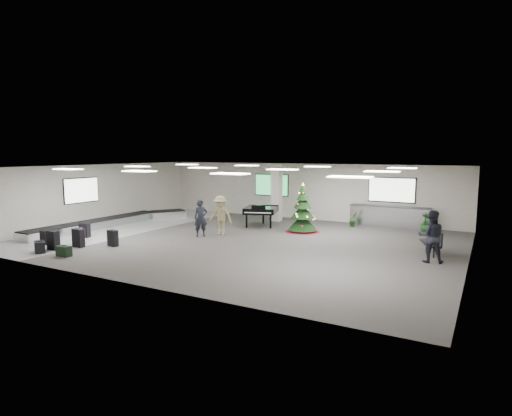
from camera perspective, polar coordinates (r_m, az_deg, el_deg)
The scene contains 21 objects.
ground at distance 18.88m, azimuth -2.04°, elevation -4.30°, with size 18.00×18.00×0.00m, color #3D3937.
room_envelope at distance 19.32m, azimuth -2.02°, elevation 2.96°, with size 18.02×14.02×3.21m.
baggage_carousel at distance 23.72m, azimuth -18.64°, elevation -1.76°, with size 2.28×9.71×0.43m.
service_counter at distance 23.19m, azimuth 17.35°, elevation -1.07°, with size 4.05×0.65×1.08m.
suitcase_0 at distance 18.78m, azimuth -25.43°, elevation -3.90°, with size 0.49×0.28×0.78m.
suitcase_1 at distance 18.88m, azimuth -22.61°, elevation -3.72°, with size 0.49×0.27×0.76m.
pink_suitcase at distance 19.58m, azimuth -22.35°, elevation -3.47°, with size 0.47×0.36×0.66m.
suitcase_3 at distance 18.57m, azimuth -18.56°, elevation -3.83°, with size 0.47×0.29×0.69m.
navy_suitcase at distance 19.40m, azimuth -22.61°, elevation -3.52°, with size 0.48×0.33×0.70m.
suitcase_5 at distance 19.95m, azimuth -26.32°, elevation -3.58°, with size 0.39×0.21×0.60m.
green_duffel at distance 17.47m, azimuth -24.24°, elevation -5.26°, with size 0.58×0.29×0.41m.
suitcase_8 at distance 20.91m, azimuth -21.86°, elevation -2.76°, with size 0.49×0.34×0.68m.
black_duffel at distance 18.53m, azimuth -26.88°, elevation -4.65°, with size 0.75×0.65×0.45m.
christmas_tree at distance 20.83m, azimuth 6.23°, elevation -0.93°, with size 1.69×1.69×2.41m.
grand_piano at distance 22.35m, azimuth 0.64°, elevation -0.29°, with size 2.12×2.44×1.18m.
bench at distance 17.47m, azimuth 22.57°, elevation -4.05°, with size 0.97×1.57×0.94m.
traveler_a at distance 19.71m, azimuth -7.38°, elevation -1.36°, with size 0.62×0.40×1.69m, color black.
traveler_b at distance 20.04m, azimuth -4.74°, elevation -0.98°, with size 1.18×0.68×1.83m, color #8D8357.
traveler_bench at distance 16.13m, azimuth 22.31°, elevation -3.54°, with size 0.89×0.70×1.84m, color black.
potted_plant_left at distance 22.70m, azimuth 12.82°, elevation -1.48°, with size 0.43×0.35×0.79m, color #1A3E14.
potted_plant_right at distance 22.27m, azimuth 21.66°, elevation -1.86°, with size 0.50×0.50×0.89m, color #1A3E14.
Camera 1 is at (9.50, -15.87, 3.82)m, focal length 30.00 mm.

